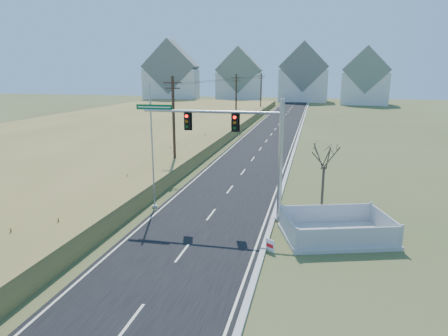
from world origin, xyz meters
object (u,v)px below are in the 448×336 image
at_px(flagpole, 153,160).
at_px(bare_tree, 325,155).
at_px(traffic_signal_mast, 250,147).
at_px(fence_enclosure, 336,233).
at_px(open_sign, 270,246).

bearing_deg(flagpole, bare_tree, 0.74).
height_order(traffic_signal_mast, fence_enclosure, traffic_signal_mast).
xyz_separation_m(open_sign, flagpole, (-8.80, 5.31, 3.12)).
height_order(open_sign, flagpole, flagpole).
bearing_deg(traffic_signal_mast, open_sign, -68.96).
distance_m(traffic_signal_mast, bare_tree, 4.66).
bearing_deg(traffic_signal_mast, flagpole, 174.64).
distance_m(open_sign, flagpole, 10.74).
height_order(traffic_signal_mast, flagpole, flagpole).
bearing_deg(open_sign, fence_enclosure, 69.85).
relative_size(fence_enclosure, open_sign, 10.21).
bearing_deg(fence_enclosure, flagpole, 150.63).
relative_size(open_sign, bare_tree, 0.13).
height_order(open_sign, bare_tree, bare_tree).
relative_size(traffic_signal_mast, fence_enclosure, 1.41).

